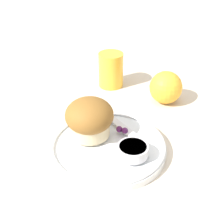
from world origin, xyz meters
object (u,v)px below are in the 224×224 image
Objects in this scene: butter_knife at (118,123)px; juice_glass at (111,70)px; muffin at (90,118)px; orange_fruit at (166,87)px.

juice_glass is at bearing 149.32° from butter_knife.
orange_fruit is (0.09, 0.21, -0.02)m from muffin.
butter_knife is at bearing -61.29° from juice_glass.
muffin is at bearing -93.71° from butter_knife.
juice_glass is (-0.10, 0.18, 0.02)m from butter_knife.
muffin is at bearing -75.09° from juice_glass.
muffin is 0.07m from butter_knife.
juice_glass is (-0.06, 0.23, -0.01)m from muffin.
orange_fruit is 0.15m from juice_glass.
juice_glass is (-0.15, 0.02, 0.01)m from orange_fruit.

